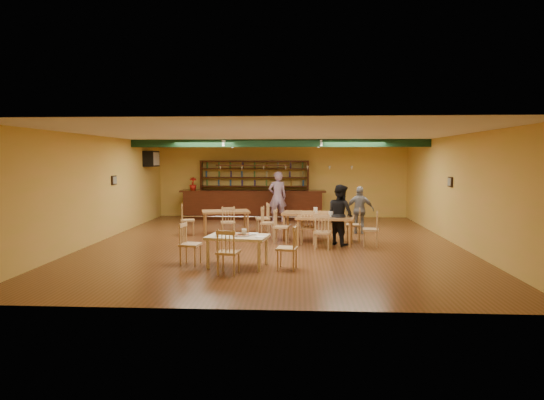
# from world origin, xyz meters

# --- Properties ---
(floor) EXTENTS (12.00, 12.00, 0.00)m
(floor) POSITION_xyz_m (0.00, 0.00, 0.00)
(floor) COLOR brown
(floor) RESTS_ON ground
(ceiling_beam) EXTENTS (10.00, 0.30, 0.25)m
(ceiling_beam) POSITION_xyz_m (0.00, 2.80, 2.87)
(ceiling_beam) COLOR black
(ceiling_beam) RESTS_ON ceiling
(track_rail_left) EXTENTS (0.05, 2.50, 0.05)m
(track_rail_left) POSITION_xyz_m (-1.80, 3.40, 2.94)
(track_rail_left) COLOR silver
(track_rail_left) RESTS_ON ceiling
(track_rail_right) EXTENTS (0.05, 2.50, 0.05)m
(track_rail_right) POSITION_xyz_m (1.40, 3.40, 2.94)
(track_rail_right) COLOR silver
(track_rail_right) RESTS_ON ceiling
(ac_unit) EXTENTS (0.34, 0.70, 0.48)m
(ac_unit) POSITION_xyz_m (-4.80, 4.20, 2.35)
(ac_unit) COLOR silver
(ac_unit) RESTS_ON wall_left
(picture_left) EXTENTS (0.04, 0.34, 0.28)m
(picture_left) POSITION_xyz_m (-4.97, 1.00, 1.70)
(picture_left) COLOR black
(picture_left) RESTS_ON wall_left
(picture_right) EXTENTS (0.04, 0.34, 0.28)m
(picture_right) POSITION_xyz_m (4.97, 0.50, 1.70)
(picture_right) COLOR black
(picture_right) RESTS_ON wall_right
(bar_counter) EXTENTS (5.62, 0.85, 1.13)m
(bar_counter) POSITION_xyz_m (-1.10, 5.15, 0.56)
(bar_counter) COLOR #33150A
(bar_counter) RESTS_ON ground
(back_bar_hutch) EXTENTS (4.35, 0.40, 2.28)m
(back_bar_hutch) POSITION_xyz_m (-1.10, 5.78, 1.14)
(back_bar_hutch) COLOR #33150A
(back_bar_hutch) RESTS_ON ground
(poinsettia) EXTENTS (0.36, 0.36, 0.50)m
(poinsettia) POSITION_xyz_m (-3.46, 5.15, 1.38)
(poinsettia) COLOR #B51910
(poinsettia) RESTS_ON bar_counter
(dining_table_a) EXTENTS (1.63, 1.20, 0.73)m
(dining_table_a) POSITION_xyz_m (-1.61, 1.50, 0.36)
(dining_table_a) COLOR #AC6B3D
(dining_table_a) RESTS_ON ground
(dining_table_b) EXTENTS (1.69, 1.13, 0.80)m
(dining_table_b) POSITION_xyz_m (1.02, 0.57, 0.40)
(dining_table_b) COLOR #AC6B3D
(dining_table_b) RESTS_ON ground
(dining_table_d) EXTENTS (1.67, 1.15, 0.77)m
(dining_table_d) POSITION_xyz_m (1.41, -0.23, 0.39)
(dining_table_d) COLOR #AC6B3D
(dining_table_d) RESTS_ON ground
(near_table) EXTENTS (1.40, 1.02, 0.69)m
(near_table) POSITION_xyz_m (-0.65, -3.07, 0.35)
(near_table) COLOR beige
(near_table) RESTS_ON ground
(pizza_tray) EXTENTS (0.49, 0.49, 0.01)m
(pizza_tray) POSITION_xyz_m (-0.56, -3.07, 0.70)
(pizza_tray) COLOR silver
(pizza_tray) RESTS_ON near_table
(parmesan_shaker) EXTENTS (0.08, 0.08, 0.11)m
(parmesan_shaker) POSITION_xyz_m (-1.06, -3.21, 0.75)
(parmesan_shaker) COLOR #EAE5C6
(parmesan_shaker) RESTS_ON near_table
(napkin_stack) EXTENTS (0.22, 0.18, 0.03)m
(napkin_stack) POSITION_xyz_m (-0.33, -2.88, 0.71)
(napkin_stack) COLOR white
(napkin_stack) RESTS_ON near_table
(pizza_server) EXTENTS (0.33, 0.18, 0.00)m
(pizza_server) POSITION_xyz_m (-0.42, -3.02, 0.71)
(pizza_server) COLOR silver
(pizza_server) RESTS_ON pizza_tray
(side_plate) EXTENTS (0.25, 0.25, 0.01)m
(side_plate) POSITION_xyz_m (-0.14, -3.25, 0.70)
(side_plate) COLOR white
(side_plate) RESTS_ON near_table
(patron_bar) EXTENTS (0.78, 0.62, 1.89)m
(patron_bar) POSITION_xyz_m (-0.11, 4.33, 0.94)
(patron_bar) COLOR #7C4393
(patron_bar) RESTS_ON ground
(patron_right_a) EXTENTS (0.98, 1.02, 1.66)m
(patron_right_a) POSITION_xyz_m (1.82, -0.23, 0.83)
(patron_right_a) COLOR black
(patron_right_a) RESTS_ON ground
(patron_right_b) EXTENTS (0.92, 0.50, 1.49)m
(patron_right_b) POSITION_xyz_m (2.61, 1.77, 0.75)
(patron_right_b) COLOR gray
(patron_right_b) RESTS_ON ground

